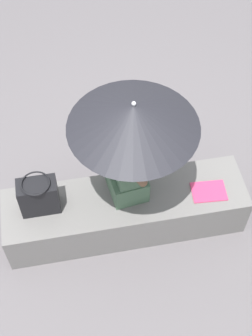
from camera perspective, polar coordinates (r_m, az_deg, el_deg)
ground_plane at (r=4.22m, az=-0.07°, el=-6.69°), size 14.00×14.00×0.00m
stone_bench at (r=4.04m, az=-0.07°, el=-5.21°), size 2.01×0.53×0.42m
person_seated at (r=3.60m, az=0.08°, el=0.89°), size 0.32×0.49×0.90m
parasol at (r=3.15m, az=0.91°, el=6.24°), size 0.92×0.92×1.06m
handbag_black at (r=3.74m, az=-10.44°, el=-3.32°), size 0.30×0.22×0.34m
magazine at (r=3.95m, az=9.91°, el=-2.79°), size 0.29×0.22×0.01m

